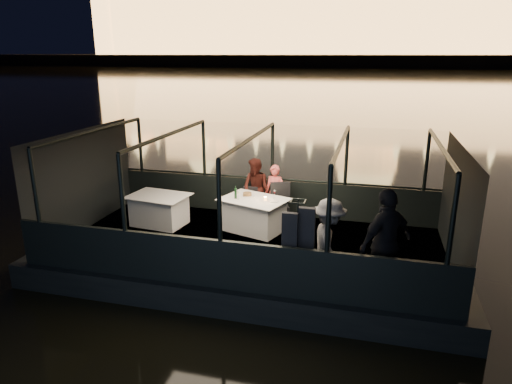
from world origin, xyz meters
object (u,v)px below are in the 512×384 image
(person_man_maroon, at_px, (256,189))
(chair_port_right, at_px, (278,207))
(coat_stand, at_px, (297,242))
(passenger_dark, at_px, (385,248))
(person_woman_coral, at_px, (275,191))
(passenger_stripe, at_px, (329,240))
(dining_table_central, at_px, (254,215))
(dining_table_aft, at_px, (159,209))
(wine_bottle, at_px, (236,192))
(chair_port_left, at_px, (249,202))

(person_man_maroon, bearing_deg, chair_port_right, -6.96)
(coat_stand, distance_m, passenger_dark, 1.46)
(coat_stand, relative_size, person_woman_coral, 1.21)
(person_man_maroon, height_order, passenger_stripe, passenger_stripe)
(dining_table_central, bearing_deg, person_woman_coral, 68.39)
(dining_table_aft, height_order, wine_bottle, wine_bottle)
(dining_table_aft, distance_m, coat_stand, 4.41)
(chair_port_left, relative_size, person_man_maroon, 0.53)
(chair_port_left, relative_size, passenger_dark, 0.42)
(person_woman_coral, distance_m, passenger_stripe, 3.38)
(chair_port_right, xyz_separation_m, person_woman_coral, (-0.16, 0.33, 0.30))
(chair_port_right, distance_m, person_woman_coral, 0.47)
(dining_table_central, bearing_deg, chair_port_left, 115.61)
(chair_port_right, distance_m, wine_bottle, 1.13)
(dining_table_central, xyz_separation_m, person_woman_coral, (0.31, 0.78, 0.36))
(dining_table_central, xyz_separation_m, person_man_maroon, (-0.18, 0.84, 0.36))
(passenger_dark, bearing_deg, chair_port_right, -94.26)
(chair_port_left, bearing_deg, dining_table_aft, -159.75)
(passenger_stripe, relative_size, passenger_dark, 0.85)
(chair_port_right, distance_m, passenger_dark, 3.64)
(dining_table_aft, distance_m, person_man_maroon, 2.38)
(dining_table_aft, xyz_separation_m, passenger_stripe, (4.20, -2.00, 0.47))
(passenger_stripe, bearing_deg, wine_bottle, 28.86)
(coat_stand, bearing_deg, passenger_stripe, 33.92)
(passenger_dark, xyz_separation_m, wine_bottle, (-3.27, 2.20, 0.06))
(chair_port_right, bearing_deg, chair_port_left, 145.81)
(dining_table_aft, xyz_separation_m, wine_bottle, (1.87, 0.12, 0.53))
(chair_port_right, height_order, person_man_maroon, person_man_maroon)
(coat_stand, bearing_deg, person_man_maroon, 115.30)
(coat_stand, distance_m, wine_bottle, 3.06)
(chair_port_left, bearing_deg, coat_stand, -64.18)
(person_woman_coral, bearing_deg, wine_bottle, -119.47)
(coat_stand, bearing_deg, dining_table_aft, 147.84)
(person_man_maroon, relative_size, wine_bottle, 5.12)
(chair_port_left, bearing_deg, passenger_stripe, -54.65)
(coat_stand, bearing_deg, passenger_dark, 9.84)
(coat_stand, bearing_deg, wine_bottle, 126.72)
(passenger_dark, bearing_deg, dining_table_central, -84.00)
(dining_table_central, height_order, chair_port_right, chair_port_right)
(passenger_stripe, distance_m, wine_bottle, 3.15)
(chair_port_left, xyz_separation_m, passenger_dark, (3.16, -2.92, 0.40))
(passenger_stripe, bearing_deg, person_woman_coral, 9.55)
(person_man_maroon, bearing_deg, wine_bottle, -80.32)
(dining_table_aft, xyz_separation_m, coat_stand, (3.70, -2.33, 0.51))
(wine_bottle, bearing_deg, person_woman_coral, 49.48)
(dining_table_central, distance_m, passenger_stripe, 2.94)
(person_woman_coral, height_order, passenger_dark, passenger_dark)
(chair_port_right, distance_m, coat_stand, 3.15)
(person_man_maroon, bearing_deg, chair_port_left, -99.36)
(person_man_maroon, bearing_deg, dining_table_aft, -129.50)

